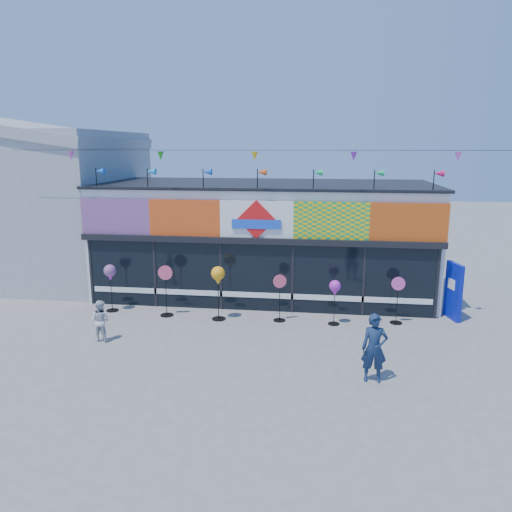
% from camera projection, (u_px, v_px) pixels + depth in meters
% --- Properties ---
extents(ground, '(80.00, 80.00, 0.00)m').
position_uv_depth(ground, '(240.00, 350.00, 13.53)').
color(ground, slate).
rests_on(ground, ground).
extents(kite_shop, '(16.00, 5.70, 5.31)m').
position_uv_depth(kite_shop, '(265.00, 237.00, 18.84)').
color(kite_shop, white).
rests_on(kite_shop, ground).
extents(neighbour_building, '(8.18, 7.20, 6.87)m').
position_uv_depth(neighbour_building, '(32.00, 200.00, 20.92)').
color(neighbour_building, '#A8AAAD').
rests_on(neighbour_building, ground).
extents(blue_sign, '(0.36, 0.92, 1.82)m').
position_uv_depth(blue_sign, '(453.00, 291.00, 15.85)').
color(blue_sign, '#0B18A8').
rests_on(blue_sign, ground).
extents(spinner_0, '(0.41, 0.41, 1.60)m').
position_uv_depth(spinner_0, '(110.00, 274.00, 16.51)').
color(spinner_0, black).
rests_on(spinner_0, ground).
extents(spinner_1, '(0.47, 0.43, 1.68)m').
position_uv_depth(spinner_1, '(166.00, 289.00, 16.12)').
color(spinner_1, black).
rests_on(spinner_1, ground).
extents(spinner_2, '(0.44, 0.44, 1.74)m').
position_uv_depth(spinner_2, '(218.00, 277.00, 15.66)').
color(spinner_2, black).
rests_on(spinner_2, ground).
extents(spinner_3, '(0.41, 0.38, 1.50)m').
position_uv_depth(spinner_3, '(280.00, 297.00, 15.66)').
color(spinner_3, black).
rests_on(spinner_3, ground).
extents(spinner_4, '(0.36, 0.36, 1.42)m').
position_uv_depth(spinner_4, '(335.00, 289.00, 15.27)').
color(spinner_4, black).
rests_on(spinner_4, ground).
extents(spinner_5, '(0.42, 0.38, 1.49)m').
position_uv_depth(spinner_5, '(397.00, 299.00, 15.44)').
color(spinner_5, black).
rests_on(spinner_5, ground).
extents(adult_man, '(0.60, 0.39, 1.64)m').
position_uv_depth(adult_man, '(374.00, 348.00, 11.59)').
color(adult_man, '#162746').
rests_on(adult_man, ground).
extents(child, '(0.62, 0.41, 1.19)m').
position_uv_depth(child, '(100.00, 321.00, 14.10)').
color(child, silver).
rests_on(child, ground).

